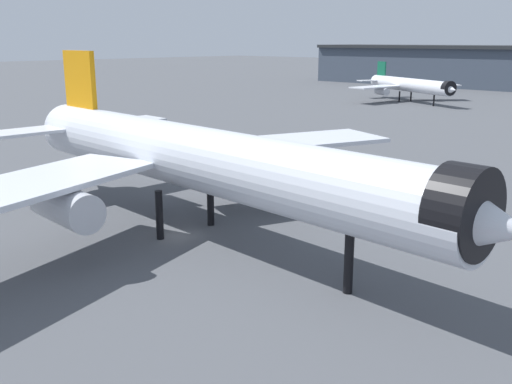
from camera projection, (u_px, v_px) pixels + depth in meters
The scene contains 4 objects.
ground at pixel (175, 237), 52.27m from camera, with size 900.00×900.00×0.00m, color #4C4F54.
airliner_near_gate at pixel (199, 160), 50.37m from camera, with size 56.84×51.88×16.00m.
airliner_far_taxiway at pixel (409, 85), 164.63m from camera, with size 37.07×33.26×10.84m.
traffic_cone_near_nose at pixel (326, 166), 80.44m from camera, with size 0.49×0.49×0.61m, color #F2600C.
Camera 1 is at (39.53, -30.77, 17.07)m, focal length 40.94 mm.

